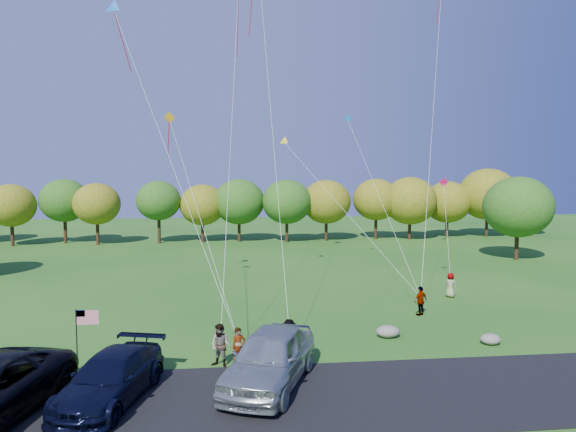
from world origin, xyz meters
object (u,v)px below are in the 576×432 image
(minivan_navy, at_px, (111,378))
(flyer_b, at_px, (220,346))
(minivan_silver, at_px, (270,358))
(flyer_c, at_px, (289,337))
(flyer_d, at_px, (421,301))
(flyer_e, at_px, (450,285))
(flyer_a, at_px, (239,347))

(minivan_navy, height_order, flyer_b, flyer_b)
(minivan_silver, xyz_separation_m, flyer_c, (1.06, 3.15, -0.29))
(flyer_c, bearing_deg, flyer_d, -122.31)
(flyer_d, bearing_deg, minivan_navy, 2.99)
(minivan_silver, xyz_separation_m, flyer_e, (12.18, 12.18, -0.29))
(minivan_silver, bearing_deg, flyer_c, 93.31)
(minivan_silver, relative_size, flyer_c, 3.83)
(flyer_d, bearing_deg, flyer_b, 1.04)
(minivan_navy, bearing_deg, flyer_e, 50.55)
(minivan_navy, xyz_separation_m, flyer_d, (14.25, 9.13, -0.04))
(flyer_b, height_order, flyer_d, flyer_b)
(flyer_d, xyz_separation_m, flyer_e, (3.35, 3.78, -0.04))
(flyer_d, distance_m, flyer_e, 5.05)
(flyer_d, height_order, flyer_e, flyer_d)
(flyer_d, bearing_deg, flyer_a, 2.83)
(minivan_silver, bearing_deg, flyer_b, 153.07)
(flyer_c, bearing_deg, flyer_e, -117.26)
(flyer_a, bearing_deg, minivan_navy, -169.31)
(flyer_d, bearing_deg, flyer_c, 4.32)
(flyer_b, xyz_separation_m, flyer_e, (13.99, 10.10, -0.10))
(flyer_c, height_order, flyer_d, flyer_d)
(minivan_navy, bearing_deg, flyer_a, 47.29)
(flyer_b, bearing_deg, flyer_c, 51.45)
(flyer_a, distance_m, flyer_c, 2.41)
(minivan_silver, bearing_deg, flyer_d, 65.45)
(minivan_silver, height_order, flyer_e, minivan_silver)
(flyer_e, bearing_deg, flyer_c, 87.54)
(minivan_navy, relative_size, minivan_silver, 0.91)
(minivan_silver, distance_m, flyer_a, 2.36)
(minivan_navy, distance_m, flyer_a, 5.16)
(flyer_b, xyz_separation_m, flyer_c, (2.87, 1.08, -0.10))
(minivan_navy, relative_size, flyer_d, 3.34)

